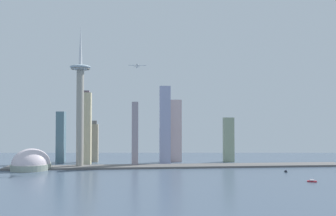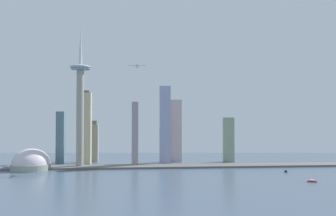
# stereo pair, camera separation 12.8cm
# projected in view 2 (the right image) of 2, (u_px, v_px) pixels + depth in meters

# --- Properties ---
(waterfront_pier) EXTENTS (681.02, 46.70, 3.77)m
(waterfront_pier) POSITION_uv_depth(u_px,v_px,m) (178.00, 166.00, 709.33)
(waterfront_pier) COLOR #625F5D
(waterfront_pier) RESTS_ON ground
(observation_tower) EXTENTS (41.76, 41.76, 289.42)m
(observation_tower) POSITION_uv_depth(u_px,v_px,m) (80.00, 97.00, 704.30)
(observation_tower) COLOR #9A968A
(observation_tower) RESTS_ON ground
(stadium_dome) EXTENTS (73.98, 73.98, 58.75)m
(stadium_dome) POSITION_uv_depth(u_px,v_px,m) (31.00, 164.00, 672.49)
(stadium_dome) COLOR #939F90
(stadium_dome) RESTS_ON ground
(skyscraper_0) EXTENTS (13.17, 18.21, 132.52)m
(skyscraper_0) POSITION_uv_depth(u_px,v_px,m) (135.00, 134.00, 724.84)
(skyscraper_0) COLOR #9B8D98
(skyscraper_0) RESTS_ON ground
(skyscraper_1) EXTENTS (20.51, 19.72, 158.31)m
(skyscraper_1) POSITION_uv_depth(u_px,v_px,m) (86.00, 128.00, 756.07)
(skyscraper_1) COLOR #C6BA91
(skyscraper_1) RESTS_ON ground
(skyscraper_2) EXTENTS (17.64, 24.52, 113.58)m
(skyscraper_2) POSITION_uv_depth(u_px,v_px,m) (61.00, 137.00, 783.89)
(skyscraper_2) COLOR slate
(skyscraper_2) RESTS_ON ground
(skyscraper_3) EXTENTS (23.27, 20.98, 168.29)m
(skyscraper_3) POSITION_uv_depth(u_px,v_px,m) (165.00, 125.00, 760.01)
(skyscraper_3) COLOR #9A9FC4
(skyscraper_3) RESTS_ON ground
(skyscraper_4) EXTENTS (23.25, 15.29, 100.42)m
(skyscraper_4) POSITION_uv_depth(u_px,v_px,m) (229.00, 140.00, 795.87)
(skyscraper_4) COLOR #8EA082
(skyscraper_4) RESTS_ON ground
(skyscraper_5) EXTENTS (16.65, 16.84, 93.27)m
(skyscraper_5) POSITION_uv_depth(u_px,v_px,m) (94.00, 142.00, 799.68)
(skyscraper_5) COLOR gray
(skyscraper_5) RESTS_ON ground
(skyscraper_6) EXTENTS (27.29, 14.42, 140.77)m
(skyscraper_6) POSITION_uv_depth(u_px,v_px,m) (175.00, 131.00, 800.13)
(skyscraper_6) COLOR #BDA6A4
(skyscraper_6) RESTS_ON ground
(boat_0) EXTENTS (14.66, 10.43, 3.74)m
(boat_0) POSITION_uv_depth(u_px,v_px,m) (312.00, 181.00, 543.23)
(boat_0) COLOR #A71F2A
(boat_0) RESTS_ON ground
(boat_1) EXTENTS (3.98, 8.30, 8.51)m
(boat_1) POSITION_uv_depth(u_px,v_px,m) (286.00, 171.00, 642.03)
(boat_1) COLOR #1E242C
(boat_1) RESTS_ON ground
(airplane) EXTENTS (36.47, 33.49, 8.44)m
(airplane) POSITION_uv_depth(u_px,v_px,m) (137.00, 66.00, 708.87)
(airplane) COLOR silver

